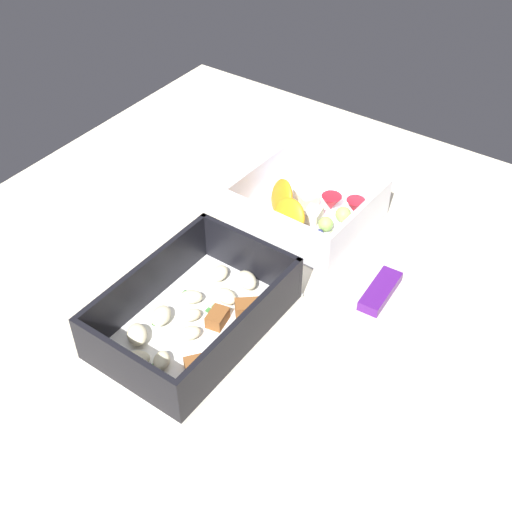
# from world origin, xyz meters

# --- Properties ---
(table_surface) EXTENTS (0.80, 0.80, 0.02)m
(table_surface) POSITION_xyz_m (0.00, 0.00, 0.01)
(table_surface) COLOR beige
(table_surface) RESTS_ON ground
(pasta_container) EXTENTS (0.21, 0.14, 0.06)m
(pasta_container) POSITION_xyz_m (0.10, -0.02, 0.04)
(pasta_container) COLOR white
(pasta_container) RESTS_ON table_surface
(fruit_bowl) EXTENTS (0.15, 0.16, 0.06)m
(fruit_bowl) POSITION_xyz_m (-0.13, -0.02, 0.04)
(fruit_bowl) COLOR white
(fruit_bowl) RESTS_ON table_surface
(candy_bar) EXTENTS (0.07, 0.03, 0.01)m
(candy_bar) POSITION_xyz_m (-0.06, 0.12, 0.03)
(candy_bar) COLOR #51197A
(candy_bar) RESTS_ON table_surface
(paper_cup_liner) EXTENTS (0.03, 0.03, 0.02)m
(paper_cup_liner) POSITION_xyz_m (-0.23, 0.01, 0.03)
(paper_cup_liner) COLOR white
(paper_cup_liner) RESTS_ON table_surface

